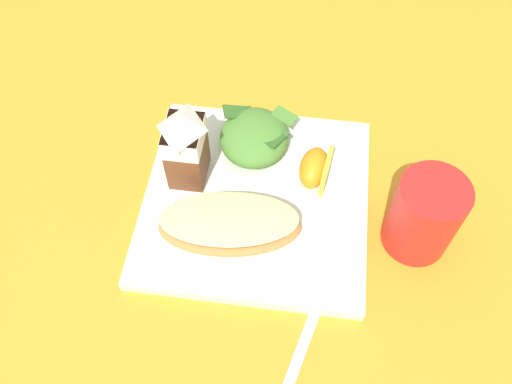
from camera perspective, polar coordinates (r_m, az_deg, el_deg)
The scene contains 7 objects.
ground at distance 0.69m, azimuth 0.00°, elevation -1.19°, with size 3.00×3.00×0.00m, color orange.
white_plate at distance 0.68m, azimuth 0.00°, elevation -0.83°, with size 0.28×0.28×0.02m, color white.
cheesy_pizza_bread at distance 0.63m, azimuth -2.82°, elevation -3.47°, with size 0.10×0.18×0.04m.
green_salad_pile at distance 0.71m, azimuth -0.17°, elevation 5.87°, with size 0.10×0.10×0.04m.
milk_carton at distance 0.65m, azimuth -7.54°, elevation 5.03°, with size 0.06×0.05×0.11m.
orange_wedge_front at distance 0.68m, azimuth 6.32°, elevation 2.55°, with size 0.06×0.05×0.04m.
drinking_red_cup at distance 0.65m, azimuth 17.45°, elevation -2.42°, with size 0.08×0.08×0.11m, color red.
Camera 1 is at (-0.36, -0.05, 0.58)m, focal length 37.60 mm.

